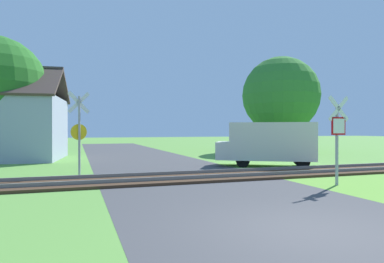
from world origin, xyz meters
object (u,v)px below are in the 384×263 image
object	(u,v)px
crossing_sign_far	(79,129)
mail_truck	(268,142)
stop_sign_near	(338,133)
house	(6,126)
tree_far	(281,95)

from	to	relation	value
crossing_sign_far	mail_truck	bearing A→B (deg)	-10.44
stop_sign_near	mail_truck	xyz separation A→B (m)	(1.00, 6.01, -0.53)
house	tree_far	size ratio (longest dim) A/B	0.92
stop_sign_near	house	distance (m)	19.20
crossing_sign_far	tree_far	bearing A→B (deg)	17.34
stop_sign_near	crossing_sign_far	world-z (taller)	crossing_sign_far
crossing_sign_far	stop_sign_near	bearing A→B (deg)	-47.94
tree_far	mail_truck	xyz separation A→B (m)	(-7.44, -10.22, -3.62)
mail_truck	tree_far	bearing A→B (deg)	-5.89
mail_truck	stop_sign_near	bearing A→B (deg)	-159.23
crossing_sign_far	mail_truck	world-z (taller)	crossing_sign_far
stop_sign_near	house	bearing A→B (deg)	-53.27
house	mail_truck	world-z (taller)	house
crossing_sign_far	mail_truck	xyz separation A→B (m)	(9.22, 1.00, -0.68)
stop_sign_near	mail_truck	distance (m)	6.11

